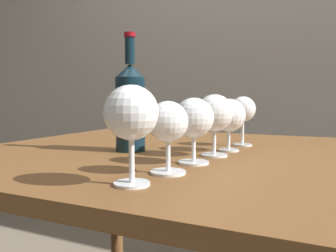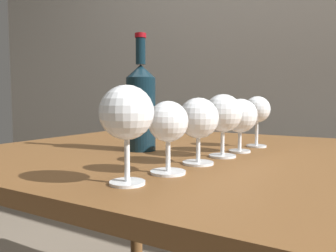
# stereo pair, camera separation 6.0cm
# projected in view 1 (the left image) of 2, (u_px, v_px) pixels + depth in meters

# --- Properties ---
(back_wall) EXTENTS (5.00, 0.08, 2.60)m
(back_wall) POSITION_uv_depth(u_px,v_px,m) (274.00, 19.00, 1.85)
(back_wall) COLOR gray
(back_wall) RESTS_ON ground_plane
(dining_table) EXTENTS (1.32, 0.99, 0.71)m
(dining_table) POSITION_uv_depth(u_px,v_px,m) (215.00, 181.00, 0.86)
(dining_table) COLOR brown
(dining_table) RESTS_ON ground_plane
(wine_glass_amber) EXTENTS (0.09, 0.09, 0.16)m
(wine_glass_amber) POSITION_uv_depth(u_px,v_px,m) (131.00, 115.00, 0.52)
(wine_glass_amber) COLOR white
(wine_glass_amber) RESTS_ON dining_table
(wine_glass_cabernet) EXTENTS (0.08, 0.08, 0.13)m
(wine_glass_cabernet) POSITION_uv_depth(u_px,v_px,m) (168.00, 124.00, 0.60)
(wine_glass_cabernet) COLOR white
(wine_glass_cabernet) RESTS_ON dining_table
(wine_glass_merlot) EXTENTS (0.09, 0.09, 0.14)m
(wine_glass_merlot) POSITION_uv_depth(u_px,v_px,m) (193.00, 120.00, 0.70)
(wine_glass_merlot) COLOR white
(wine_glass_merlot) RESTS_ON dining_table
(wine_glass_pinot) EXTENTS (0.09, 0.09, 0.15)m
(wine_glass_pinot) POSITION_uv_depth(u_px,v_px,m) (214.00, 114.00, 0.79)
(wine_glass_pinot) COLOR white
(wine_glass_pinot) RESTS_ON dining_table
(wine_glass_rose) EXTENTS (0.09, 0.09, 0.14)m
(wine_glass_rose) POSITION_uv_depth(u_px,v_px,m) (229.00, 116.00, 0.87)
(wine_glass_rose) COLOR white
(wine_glass_rose) RESTS_ON dining_table
(wine_glass_white) EXTENTS (0.08, 0.08, 0.15)m
(wine_glass_white) POSITION_uv_depth(u_px,v_px,m) (243.00, 110.00, 0.97)
(wine_glass_white) COLOR white
(wine_glass_white) RESTS_ON dining_table
(wine_bottle) EXTENTS (0.08, 0.08, 0.31)m
(wine_bottle) POSITION_uv_depth(u_px,v_px,m) (130.00, 106.00, 0.87)
(wine_bottle) COLOR #0F232D
(wine_bottle) RESTS_ON dining_table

